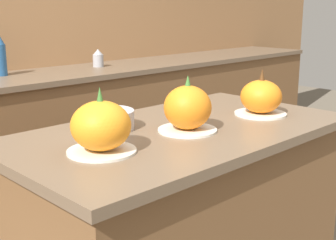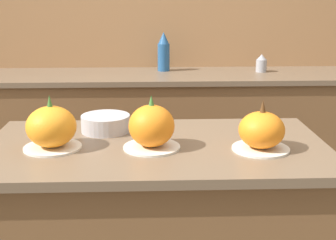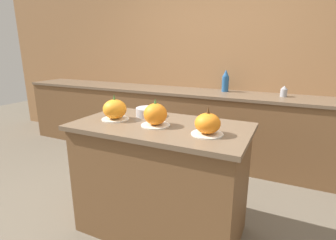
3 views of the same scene
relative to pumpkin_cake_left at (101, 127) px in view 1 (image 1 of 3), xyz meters
The scene contains 7 objects.
kitchen_island 0.66m from the pumpkin_cake_left, ahead, with size 1.32×0.72×0.91m.
back_counter 1.70m from the pumpkin_cake_left, 76.05° to the left, with size 6.00×0.60×0.92m.
pumpkin_cake_left is the anchor object (origin of this frame).
pumpkin_cake_center 0.37m from the pumpkin_cake_left, ahead, with size 0.21×0.21×0.20m.
pumpkin_cake_right 0.78m from the pumpkin_cake_left, ahead, with size 0.21×0.21×0.19m.
bottle_short 2.00m from the pumpkin_cake_left, 54.21° to the left, with size 0.08×0.08×0.13m.
mixing_bowl 0.28m from the pumpkin_cake_left, 49.85° to the left, with size 0.20×0.20×0.07m.
Camera 1 is at (-1.21, -1.16, 1.36)m, focal length 50.00 mm.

